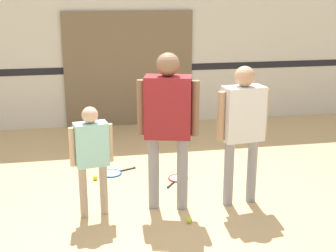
{
  "coord_description": "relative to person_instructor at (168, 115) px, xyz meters",
  "views": [
    {
      "loc": [
        -0.81,
        -4.77,
        2.4
      ],
      "look_at": [
        0.1,
        0.01,
        0.97
      ],
      "focal_mm": 50.0,
      "sensor_mm": 36.0,
      "label": 1
    }
  ],
  "objects": [
    {
      "name": "person_instructor",
      "position": [
        0.0,
        0.0,
        0.0
      ],
      "size": [
        0.65,
        0.39,
        1.77
      ],
      "rotation": [
        0.0,
        0.0,
        -0.27
      ],
      "color": "gray",
      "rests_on": "ground_plane"
    },
    {
      "name": "ground_plane",
      "position": [
        -0.1,
        -0.01,
        -1.09
      ],
      "size": [
        16.0,
        16.0,
        0.0
      ],
      "primitive_type": "plane",
      "color": "tan"
    },
    {
      "name": "racket_spare_on_floor",
      "position": [
        -0.55,
        1.14,
        -1.08
      ],
      "size": [
        0.54,
        0.38,
        0.03
      ],
      "rotation": [
        0.0,
        0.0,
        0.4
      ],
      "color": "blue",
      "rests_on": "ground_plane"
    },
    {
      "name": "person_student_left",
      "position": [
        -0.83,
        -0.03,
        -0.33
      ],
      "size": [
        0.46,
        0.25,
        1.23
      ],
      "rotation": [
        0.0,
        0.0,
        0.18
      ],
      "color": "tan",
      "rests_on": "ground_plane"
    },
    {
      "name": "tennis_ball_near_instructor",
      "position": [
        0.15,
        -0.4,
        -1.06
      ],
      "size": [
        0.07,
        0.07,
        0.07
      ],
      "primitive_type": "sphere",
      "color": "#CCE038",
      "rests_on": "ground_plane"
    },
    {
      "name": "racket_second_spare",
      "position": [
        0.28,
        0.78,
        -1.08
      ],
      "size": [
        0.39,
        0.47,
        0.03
      ],
      "rotation": [
        0.0,
        0.0,
        4.1
      ],
      "color": "red",
      "rests_on": "ground_plane"
    },
    {
      "name": "tennis_ball_by_spare_racket",
      "position": [
        -0.79,
        0.97,
        -1.06
      ],
      "size": [
        0.07,
        0.07,
        0.07
      ],
      "primitive_type": "sphere",
      "color": "#CCE038",
      "rests_on": "ground_plane"
    },
    {
      "name": "wall_back",
      "position": [
        -0.1,
        3.55,
        0.5
      ],
      "size": [
        16.0,
        0.07,
        3.2
      ],
      "color": "silver",
      "rests_on": "ground_plane"
    },
    {
      "name": "person_student_right",
      "position": [
        0.84,
        -0.03,
        -0.1
      ],
      "size": [
        0.61,
        0.3,
        1.61
      ],
      "rotation": [
        0.0,
        0.0,
        3.27
      ],
      "color": "gray",
      "rests_on": "ground_plane"
    },
    {
      "name": "wall_panel",
      "position": [
        -0.04,
        3.49,
        -0.08
      ],
      "size": [
        2.29,
        0.05,
        2.04
      ],
      "color": "#756047",
      "rests_on": "ground_plane"
    }
  ]
}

